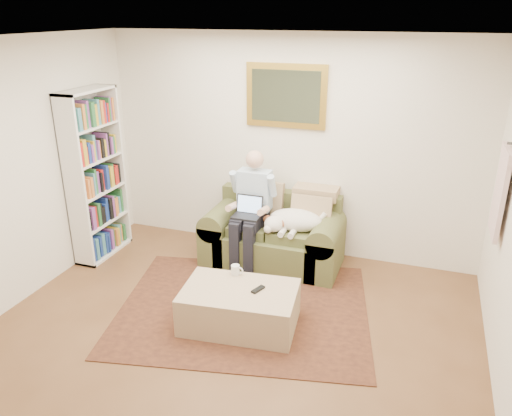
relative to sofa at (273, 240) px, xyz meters
The scene contains 12 objects.
room_shell 1.99m from the sofa, 88.34° to the right, with size 4.51×5.00×2.61m.
rug 1.11m from the sofa, 88.62° to the right, with size 2.46×1.97×0.01m, color #321A14.
sofa is the anchor object (origin of this frame).
seated_man 0.48m from the sofa, 148.55° to the right, with size 0.53×0.75×1.34m, color #8CB2D8, non-canonical shape.
laptop 0.53m from the sofa, 138.98° to the right, with size 0.31×0.25×0.22m.
sleeping_dog 0.45m from the sofa, 15.74° to the right, with size 0.66×0.41×0.24m, color white, non-canonical shape.
ottoman 1.35m from the sofa, 86.16° to the right, with size 1.06×0.68×0.39m, color tan.
coffee_mug 1.10m from the sofa, 92.63° to the right, with size 0.08×0.08×0.10m, color white.
tv_remote 1.33m from the sofa, 78.80° to the right, with size 0.05×0.15×0.02m, color black.
bookshelf 2.22m from the sofa, 167.31° to the right, with size 0.28×0.80×2.00m, color white, non-canonical shape.
wall_mirror 1.68m from the sofa, 90.00° to the left, with size 0.94×0.04×0.72m.
hanging_shirt 2.53m from the sofa, 11.65° to the right, with size 0.06×0.52×0.90m, color beige, non-canonical shape.
Camera 1 is at (1.51, -3.04, 2.81)m, focal length 35.00 mm.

